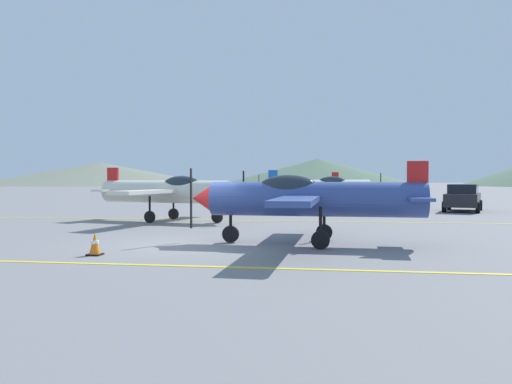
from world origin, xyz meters
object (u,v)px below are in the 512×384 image
object	(u,v)px
airplane_back	(299,185)
airplane_near	(307,198)
airplane_far	(323,187)
car_sedan	(463,197)
airplane_mid	(171,191)
traffic_cone_front	(95,244)

from	to	relation	value
airplane_back	airplane_near	bearing A→B (deg)	-85.70
airplane_far	airplane_back	size ratio (longest dim) A/B	1.00
airplane_back	car_sedan	bearing A→B (deg)	-51.25
airplane_near	airplane_mid	xyz separation A→B (m)	(-6.62, 7.32, 0.00)
airplane_mid	airplane_back	distance (m)	23.23
airplane_mid	airplane_back	bearing A→B (deg)	79.19
airplane_near	airplane_back	bearing A→B (deg)	94.30
airplane_near	traffic_cone_front	world-z (taller)	airplane_near
airplane_back	airplane_far	bearing A→B (deg)	-79.21
airplane_back	traffic_cone_front	bearing A→B (deg)	-95.27
airplane_mid	car_sedan	world-z (taller)	airplane_mid
airplane_mid	traffic_cone_front	xyz separation A→B (m)	(1.30, -10.34, -1.12)
airplane_near	airplane_mid	distance (m)	9.87
airplane_far	airplane_back	bearing A→B (deg)	100.79
airplane_back	car_sedan	distance (m)	17.12
airplane_mid	traffic_cone_front	distance (m)	10.48
airplane_mid	traffic_cone_front	world-z (taller)	airplane_mid
airplane_near	airplane_far	bearing A→B (deg)	89.56
airplane_far	car_sedan	xyz separation A→B (m)	(8.31, -0.75, -0.56)
airplane_far	car_sedan	distance (m)	8.36
airplane_near	airplane_far	xyz separation A→B (m)	(0.13, 17.55, 0.00)
airplane_near	car_sedan	distance (m)	18.81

